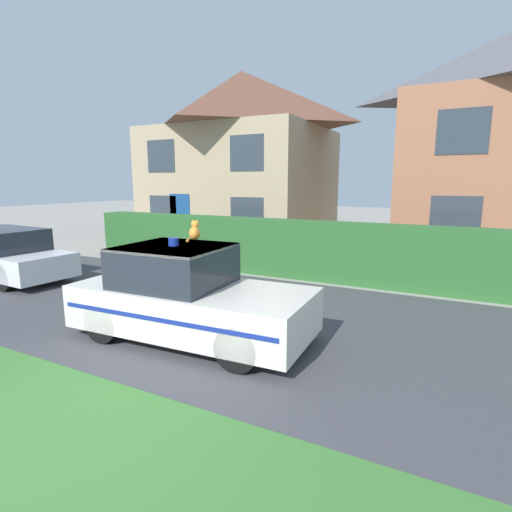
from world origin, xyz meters
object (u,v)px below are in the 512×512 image
police_car (188,297)px  house_left (242,155)px  cat (195,232)px  neighbour_car_near (2,254)px

police_car → house_left: bearing=112.6°
house_left → cat: bearing=-64.0°
police_car → house_left: (-5.29, 11.24, 3.07)m
police_car → neighbour_car_near: bearing=168.6°
police_car → cat: cat is taller
police_car → neighbour_car_near: size_ratio=0.90×
cat → house_left: bearing=-3.4°
cat → neighbour_car_near: 7.34m
house_left → police_car: bearing=-64.8°
cat → neighbour_car_near: bearing=51.5°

